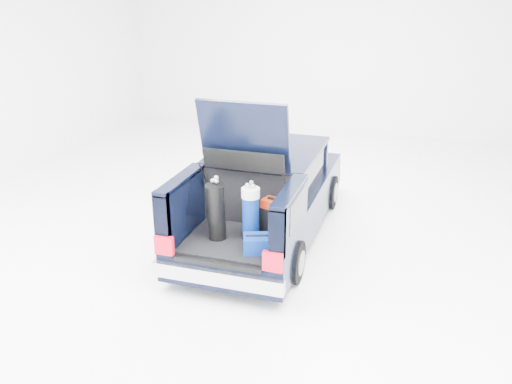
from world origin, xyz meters
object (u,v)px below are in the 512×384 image
(red_suitcase, at_px, (275,219))
(black_golf_bag, at_px, (216,212))
(blue_duffel, at_px, (261,244))
(blue_golf_bag, at_px, (251,213))
(car, at_px, (267,194))

(red_suitcase, height_order, black_golf_bag, black_golf_bag)
(red_suitcase, relative_size, black_golf_bag, 0.63)
(red_suitcase, distance_m, blue_duffel, 0.51)
(black_golf_bag, relative_size, blue_duffel, 1.71)
(black_golf_bag, bearing_deg, blue_golf_bag, 26.63)
(blue_golf_bag, bearing_deg, blue_duffel, -58.40)
(red_suitcase, bearing_deg, car, 129.28)
(car, height_order, red_suitcase, car)
(red_suitcase, relative_size, blue_duffel, 1.09)
(red_suitcase, xyz_separation_m, blue_golf_bag, (-0.30, -0.14, 0.11))
(black_golf_bag, distance_m, blue_duffel, 0.78)
(red_suitcase, distance_m, black_golf_bag, 0.82)
(blue_golf_bag, bearing_deg, red_suitcase, 19.64)
(red_suitcase, bearing_deg, blue_golf_bag, -136.96)
(car, bearing_deg, red_suitcase, -69.46)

